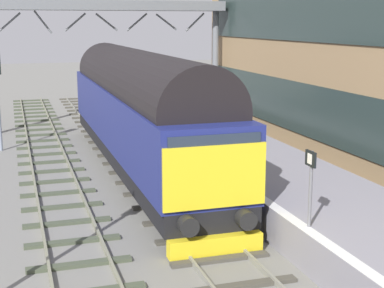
# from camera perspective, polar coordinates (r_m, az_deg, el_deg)

# --- Properties ---
(ground_plane) EXTENTS (140.00, 140.00, 0.00)m
(ground_plane) POSITION_cam_1_polar(r_m,az_deg,el_deg) (16.43, 0.06, -8.45)
(ground_plane) COLOR slate
(ground_plane) RESTS_ON ground
(track_main) EXTENTS (2.50, 60.00, 0.15)m
(track_main) POSITION_cam_1_polar(r_m,az_deg,el_deg) (16.41, 0.06, -8.27)
(track_main) COLOR gray
(track_main) RESTS_ON ground
(track_adjacent_west) EXTENTS (2.50, 60.00, 0.15)m
(track_adjacent_west) POSITION_cam_1_polar(r_m,az_deg,el_deg) (15.80, -11.63, -9.34)
(track_adjacent_west) COLOR gray
(track_adjacent_west) RESTS_ON ground
(station_platform) EXTENTS (4.00, 44.00, 1.01)m
(station_platform) POSITION_cam_1_polar(r_m,az_deg,el_deg) (17.62, 11.35, -5.55)
(station_platform) COLOR gray
(station_platform) RESTS_ON ground
(diesel_locomotive) EXTENTS (2.74, 17.83, 4.68)m
(diesel_locomotive) POSITION_cam_1_polar(r_m,az_deg,el_deg) (22.29, -5.23, 3.52)
(diesel_locomotive) COLOR black
(diesel_locomotive) RESTS_ON ground
(platform_number_sign) EXTENTS (0.10, 0.44, 1.82)m
(platform_number_sign) POSITION_cam_1_polar(r_m,az_deg,el_deg) (13.66, 11.57, -3.16)
(platform_number_sign) COLOR slate
(platform_number_sign) RESTS_ON station_platform
(overhead_footbridge) EXTENTS (12.61, 2.00, 6.80)m
(overhead_footbridge) POSITION_cam_1_polar(r_m,az_deg,el_deg) (31.54, -8.41, 12.60)
(overhead_footbridge) COLOR slate
(overhead_footbridge) RESTS_ON ground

